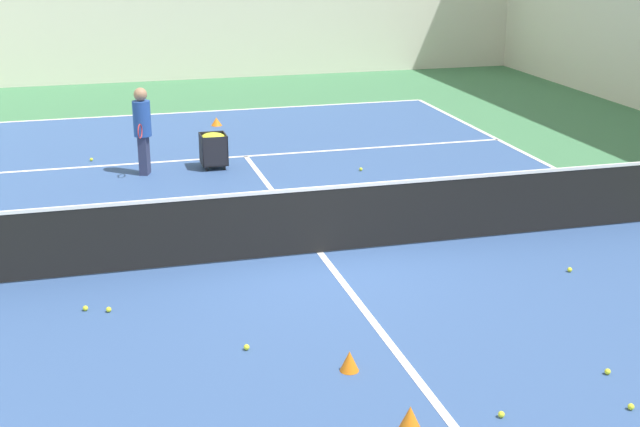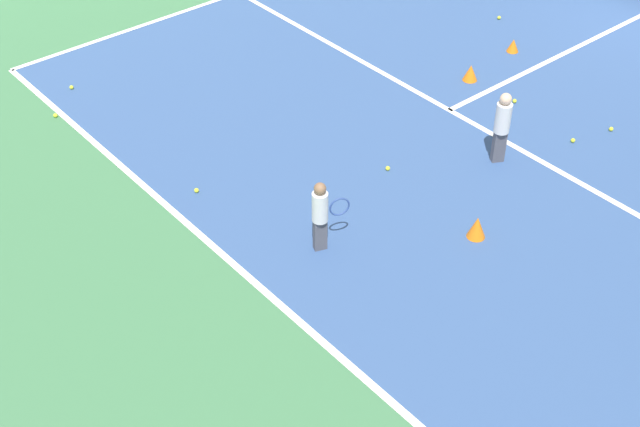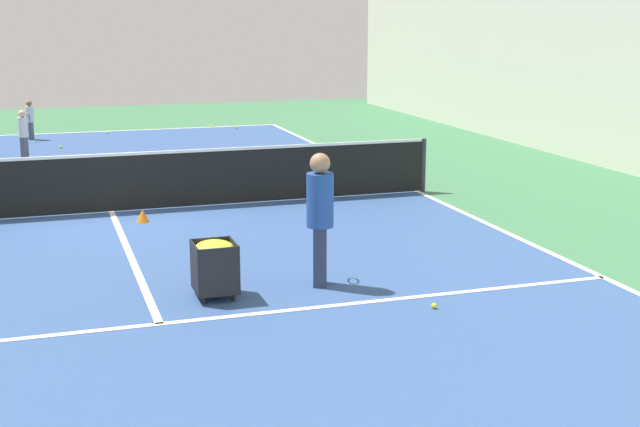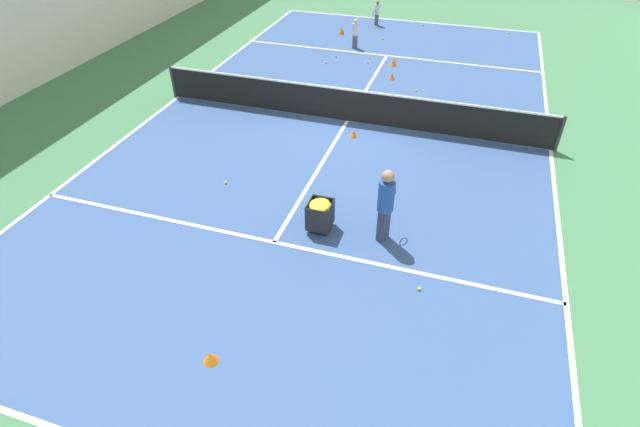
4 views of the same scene
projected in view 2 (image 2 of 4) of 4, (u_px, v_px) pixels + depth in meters
The scene contains 15 objects.
line_baseline_near at pixel (199, 234), 12.03m from camera, with size 11.68×0.10×0.00m, color white.
line_service_near at pixel (449, 110), 14.50m from camera, with size 11.68×0.10×0.00m, color white.
player_near_baseline at pixel (321, 212), 11.44m from camera, with size 0.28×0.56×1.07m.
child_midcourt at pixel (502, 123), 12.98m from camera, with size 0.31×0.31×1.16m.
training_cone_1 at pixel (477, 227), 11.89m from camera, with size 0.25×0.25×0.32m, color orange.
training_cone_2 at pixel (513, 45), 15.99m from camera, with size 0.22×0.22×0.24m, color orange.
training_cone_4 at pixel (470, 73), 15.18m from camera, with size 0.25×0.25×0.28m, color orange.
tennis_ball_1 at pixel (55, 115), 14.31m from camera, with size 0.07×0.07×0.07m, color yellow.
tennis_ball_2 at pixel (499, 18), 17.05m from camera, with size 0.07×0.07×0.07m, color yellow.
tennis_ball_7 at pixel (388, 168), 13.17m from camera, with size 0.07×0.07×0.07m, color yellow.
tennis_ball_9 at pixel (515, 101), 14.66m from camera, with size 0.07×0.07×0.07m, color yellow.
tennis_ball_10 at pixel (573, 140), 13.75m from camera, with size 0.07×0.07×0.07m, color yellow.
tennis_ball_11 at pixel (611, 129), 14.00m from camera, with size 0.07×0.07×0.07m, color yellow.
tennis_ball_12 at pixel (71, 87), 15.00m from camera, with size 0.07×0.07×0.07m, color yellow.
tennis_ball_13 at pixel (196, 190), 12.74m from camera, with size 0.07×0.07×0.07m, color yellow.
Camera 2 is at (8.13, -15.58, 7.71)m, focal length 50.00 mm.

